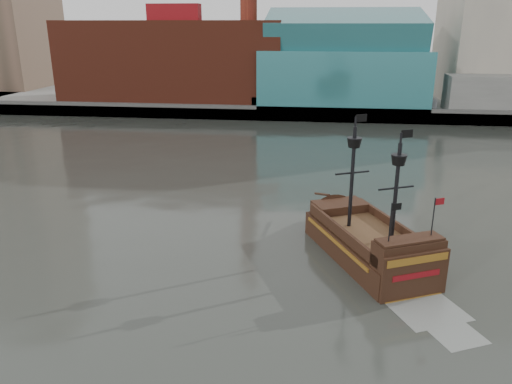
# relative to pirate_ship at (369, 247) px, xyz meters

# --- Properties ---
(ground) EXTENTS (400.00, 400.00, 0.00)m
(ground) POSITION_rel_pirate_ship_xyz_m (-9.96, -8.31, -1.02)
(ground) COLOR #272A25
(ground) RESTS_ON ground
(promenade_far) EXTENTS (220.00, 60.00, 2.00)m
(promenade_far) POSITION_rel_pirate_ship_xyz_m (-9.96, 83.69, -0.02)
(promenade_far) COLOR slate
(promenade_far) RESTS_ON ground
(seawall) EXTENTS (220.00, 1.00, 2.60)m
(seawall) POSITION_rel_pirate_ship_xyz_m (-9.96, 54.19, 0.28)
(seawall) COLOR #4C4C49
(seawall) RESTS_ON ground
(pirate_ship) EXTENTS (10.36, 15.53, 11.26)m
(pirate_ship) POSITION_rel_pirate_ship_xyz_m (0.00, 0.00, 0.00)
(pirate_ship) COLOR black
(pirate_ship) RESTS_ON ground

